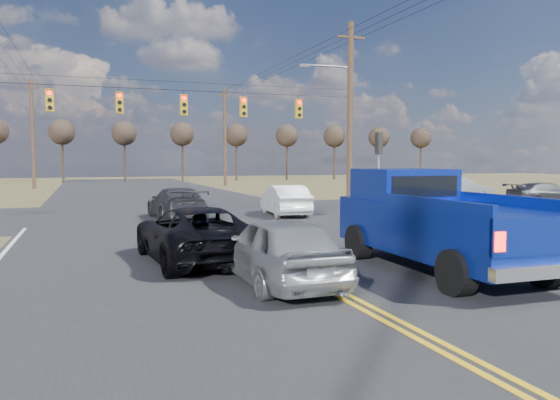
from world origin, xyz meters
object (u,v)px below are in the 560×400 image
object	(u,v)px
black_suv	(195,234)
dgrey_car_queue	(177,203)
pickup_truck	(436,222)
silver_suv	(279,249)
white_car_queue	(285,200)
cross_car_east_far	(545,194)
cross_car_east_near	(454,190)

from	to	relation	value
black_suv	dgrey_car_queue	size ratio (longest dim) A/B	1.06
black_suv	pickup_truck	bearing A→B (deg)	145.88
pickup_truck	silver_suv	bearing A→B (deg)	-176.90
silver_suv	white_car_queue	distance (m)	14.45
pickup_truck	black_suv	bearing A→B (deg)	150.84
dgrey_car_queue	cross_car_east_far	bearing A→B (deg)	176.97
white_car_queue	dgrey_car_queue	bearing A→B (deg)	6.11
silver_suv	white_car_queue	world-z (taller)	silver_suv
silver_suv	white_car_queue	xyz separation A→B (m)	(5.12, 13.51, -0.02)
cross_car_east_near	white_car_queue	bearing A→B (deg)	97.86
pickup_truck	black_suv	world-z (taller)	pickup_truck
pickup_truck	black_suv	size ratio (longest dim) A/B	1.24
cross_car_east_near	dgrey_car_queue	bearing A→B (deg)	93.66
white_car_queue	cross_car_east_near	size ratio (longest dim) A/B	0.89
white_car_queue	dgrey_car_queue	distance (m)	5.12
pickup_truck	black_suv	distance (m)	6.00
white_car_queue	cross_car_east_far	world-z (taller)	white_car_queue
pickup_truck	cross_car_east_far	world-z (taller)	pickup_truck
pickup_truck	cross_car_east_far	distance (m)	21.57
silver_suv	white_car_queue	size ratio (longest dim) A/B	0.99
cross_car_east_far	cross_car_east_near	bearing A→B (deg)	55.45
silver_suv	cross_car_east_near	distance (m)	23.78
cross_car_east_near	black_suv	bearing A→B (deg)	119.85
cross_car_east_near	cross_car_east_far	size ratio (longest dim) A/B	1.07
white_car_queue	dgrey_car_queue	xyz separation A→B (m)	(-5.12, 0.00, -0.01)
pickup_truck	silver_suv	xyz separation A→B (m)	(-4.01, -0.14, -0.42)
black_suv	dgrey_car_queue	world-z (taller)	black_suv
pickup_truck	cross_car_east_near	bearing A→B (deg)	52.59
silver_suv	cross_car_east_far	xyz separation A→B (m)	(20.98, 13.44, -0.07)
black_suv	white_car_queue	size ratio (longest dim) A/B	1.18
dgrey_car_queue	cross_car_east_near	distance (m)	17.34
white_car_queue	cross_car_east_far	bearing A→B (deg)	-174.15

